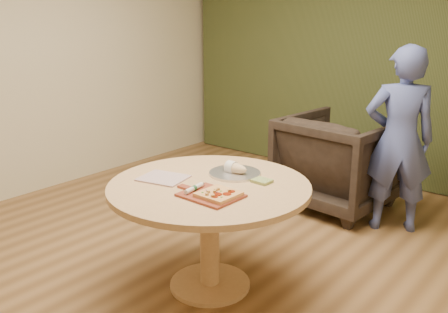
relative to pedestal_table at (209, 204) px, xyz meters
name	(u,v)px	position (x,y,z in m)	size (l,w,h in m)	color
room_shell	(190,82)	(-0.17, 0.01, 0.79)	(5.04, 6.04, 2.84)	brown
curtain	(375,53)	(-0.17, 2.91, 0.79)	(4.80, 0.14, 2.78)	#2D3518
pedestal_table	(209,204)	(0.00, 0.00, 0.00)	(1.33, 1.33, 0.75)	tan
pizza_paddle	(210,195)	(0.15, -0.17, 0.15)	(0.45, 0.29, 0.01)	maroon
flatbread_pizza	(219,194)	(0.22, -0.16, 0.17)	(0.23, 0.23, 0.04)	tan
cutlery_roll	(194,188)	(0.04, -0.18, 0.17)	(0.05, 0.20, 0.03)	silver
newspaper	(163,178)	(-0.30, -0.12, 0.15)	(0.30, 0.25, 0.01)	silver
serving_tray	(235,173)	(0.01, 0.26, 0.15)	(0.36, 0.36, 0.02)	silver
bread_roll	(234,168)	(0.00, 0.26, 0.18)	(0.19, 0.09, 0.09)	#DAB885
green_packet	(262,181)	(0.25, 0.24, 0.15)	(0.12, 0.10, 0.02)	olive
armchair	(339,157)	(-0.02, 1.90, -0.12)	(0.96, 0.89, 0.98)	black
person_standing	(399,140)	(0.60, 1.74, 0.18)	(0.58, 0.38, 1.58)	#455191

